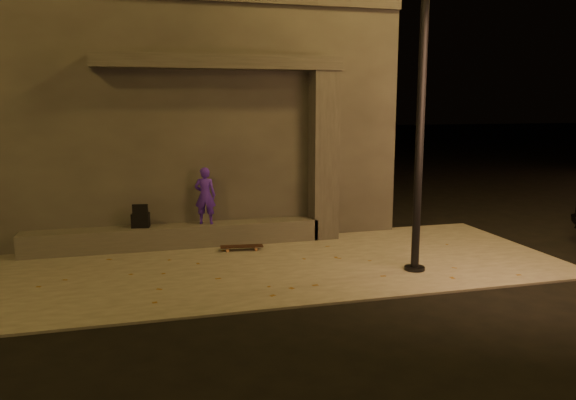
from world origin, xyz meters
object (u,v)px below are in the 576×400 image
object	(u,v)px
street_lamp_0	(425,21)
column	(324,156)
skateboarder	(205,196)
backpack	(141,219)
skateboard	(242,247)

from	to	relation	value
street_lamp_0	column	bearing A→B (deg)	105.90
skateboarder	street_lamp_0	distance (m)	5.43
column	backpack	size ratio (longest dim) A/B	7.34
column	street_lamp_0	bearing A→B (deg)	-74.10
column	skateboard	xyz separation A→B (m)	(-1.94, -0.66, -1.72)
column	skateboarder	size ratio (longest dim) A/B	3.03
column	skateboarder	world-z (taller)	column
skateboarder	skateboard	size ratio (longest dim) A/B	1.36
skateboarder	skateboard	distance (m)	1.33
backpack	skateboard	world-z (taller)	backpack
street_lamp_0	skateboarder	bearing A→B (deg)	140.50
backpack	skateboarder	bearing A→B (deg)	10.27
skateboard	street_lamp_0	world-z (taller)	street_lamp_0
column	skateboarder	xyz separation A→B (m)	(-2.57, 0.00, -0.76)
column	backpack	xyz separation A→B (m)	(-3.89, 0.00, -1.18)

